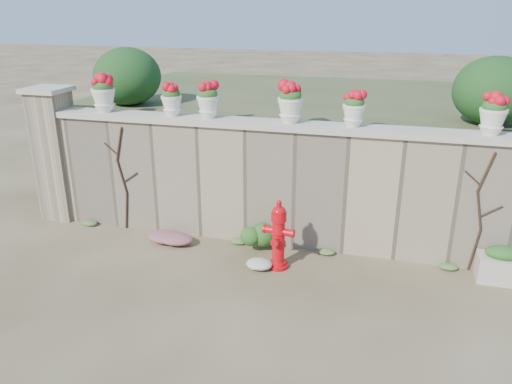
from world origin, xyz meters
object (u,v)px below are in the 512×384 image
(urn_pot_0, at_px, (103,93))
(terracotta_pot, at_px, (495,127))
(planter_box, at_px, (502,265))
(fire_hydrant, at_px, (278,235))

(urn_pot_0, distance_m, terracotta_pot, 6.30)
(planter_box, relative_size, terracotta_pot, 2.88)
(planter_box, bearing_deg, fire_hydrant, -171.88)
(fire_hydrant, bearing_deg, urn_pot_0, 171.52)
(urn_pot_0, bearing_deg, terracotta_pot, -0.00)
(fire_hydrant, xyz_separation_m, planter_box, (3.27, 0.46, -0.30))
(urn_pot_0, xyz_separation_m, terracotta_pot, (6.30, -0.00, -0.21))
(fire_hydrant, bearing_deg, planter_box, 14.97)
(fire_hydrant, bearing_deg, terracotta_pot, 24.17)
(terracotta_pot, bearing_deg, planter_box, -55.01)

